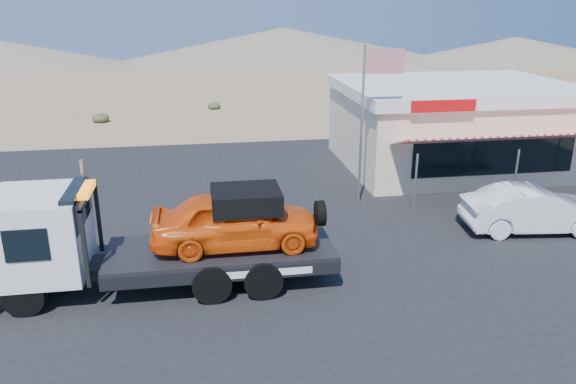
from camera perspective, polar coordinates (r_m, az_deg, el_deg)
name	(u,v)px	position (r m, az deg, el deg)	size (l,w,h in m)	color
ground	(250,261)	(17.23, -3.89, -7.02)	(120.00, 120.00, 0.00)	#927353
asphalt_lot	(297,221)	(20.19, 0.95, -2.92)	(32.00, 24.00, 0.02)	black
tow_truck	(159,233)	(15.52, -13.00, -4.03)	(8.89, 2.63, 2.97)	black
white_sedan	(534,209)	(20.77, 23.70, -1.64)	(1.64, 4.70, 1.55)	silver
jerky_store	(453,124)	(27.69, 16.40, 6.64)	(10.40, 9.97, 3.90)	beige
flagpole	(368,107)	(21.23, 8.18, 8.55)	(1.55, 0.10, 6.00)	#99999E
distant_hills	(122,50)	(71.30, -16.48, 13.67)	(126.00, 48.00, 4.20)	#726B59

